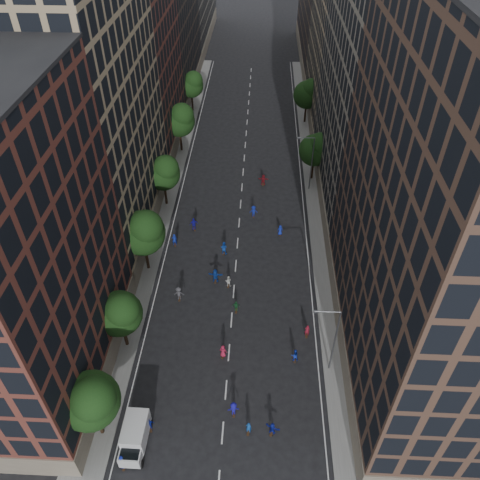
{
  "coord_description": "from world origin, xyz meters",
  "views": [
    {
      "loc": [
        2.65,
        -16.68,
        42.19
      ],
      "look_at": [
        0.42,
        29.84,
        2.0
      ],
      "focal_mm": 35.0,
      "sensor_mm": 36.0,
      "label": 1
    }
  ],
  "objects": [
    {
      "name": "bldg_left_d",
      "position": [
        -19.0,
        82.0,
        16.0
      ],
      "size": [
        14.0,
        28.0,
        32.0
      ],
      "primitive_type": "cube",
      "color": "#312721",
      "rests_on": "ground"
    },
    {
      "name": "ground",
      "position": [
        0.0,
        40.0,
        0.0
      ],
      "size": [
        240.0,
        240.0,
        0.0
      ],
      "primitive_type": "plane",
      "color": "black",
      "rests_on": "ground"
    },
    {
      "name": "skater_16",
      "position": [
        -6.27,
        34.09,
        0.97
      ],
      "size": [
        1.23,
        0.81,
        1.95
      ],
      "primitive_type": "imported",
      "rotation": [
        0.0,
        0.0,
        3.46
      ],
      "color": "#1914A8",
      "rests_on": "ground"
    },
    {
      "name": "skater_3",
      "position": [
        0.92,
        6.45,
        0.86
      ],
      "size": [
        1.19,
        0.79,
        1.72
      ],
      "primitive_type": "imported",
      "rotation": [
        0.0,
        0.0,
        3.29
      ],
      "color": "#161292",
      "rests_on": "ground"
    },
    {
      "name": "skater_6",
      "position": [
        -0.59,
        13.03,
        0.81
      ],
      "size": [
        0.89,
        0.68,
        1.62
      ],
      "primitive_type": "imported",
      "rotation": [
        0.0,
        0.0,
        2.92
      ],
      "color": "#A51B39",
      "rests_on": "ground"
    },
    {
      "name": "skater_17",
      "position": [
        3.34,
        45.85,
        0.91
      ],
      "size": [
        1.71,
        0.62,
        1.81
      ],
      "primitive_type": "imported",
      "rotation": [
        0.0,
        0.0,
        3.09
      ],
      "color": "maroon",
      "rests_on": "ground"
    },
    {
      "name": "tree_right_b",
      "position": [
        11.39,
        67.85,
        5.96
      ],
      "size": [
        5.2,
        5.2,
        8.83
      ],
      "color": "black",
      "rests_on": "ground"
    },
    {
      "name": "skater_8",
      "position": [
        -0.72,
        23.38,
        0.79
      ],
      "size": [
        0.81,
        0.66,
        1.57
      ],
      "primitive_type": "imported",
      "rotation": [
        0.0,
        0.0,
        3.05
      ],
      "color": "silver",
      "rests_on": "ground"
    },
    {
      "name": "skater_4",
      "position": [
        -6.81,
        4.59,
        0.78
      ],
      "size": [
        0.99,
        0.62,
        1.57
      ],
      "primitive_type": "imported",
      "rotation": [
        0.0,
        0.0,
        3.42
      ],
      "color": "navy",
      "rests_on": "ground"
    },
    {
      "name": "tree_left_1",
      "position": [
        -11.02,
        13.86,
        5.55
      ],
      "size": [
        4.8,
        4.8,
        8.21
      ],
      "color": "black",
      "rests_on": "ground"
    },
    {
      "name": "streetlamp_near",
      "position": [
        10.37,
        12.0,
        5.17
      ],
      "size": [
        2.64,
        0.22,
        9.06
      ],
      "color": "#595B60",
      "rests_on": "ground"
    },
    {
      "name": "skater_1",
      "position": [
        2.42,
        4.71,
        0.75
      ],
      "size": [
        0.6,
        0.44,
        1.5
      ],
      "primitive_type": "imported",
      "rotation": [
        0.0,
        0.0,
        2.98
      ],
      "color": "#1348A0",
      "rests_on": "ground"
    },
    {
      "name": "tree_left_4",
      "position": [
        -11.0,
        55.84,
        6.1
      ],
      "size": [
        5.4,
        5.4,
        9.08
      ],
      "color": "black",
      "rests_on": "ground"
    },
    {
      "name": "skater_10",
      "position": [
        0.48,
        19.39,
        0.76
      ],
      "size": [
        0.91,
        0.41,
        1.51
      ],
      "primitive_type": "imported",
      "rotation": [
        0.0,
        0.0,
        3.09
      ],
      "color": "#1C5D2D",
      "rests_on": "ground"
    },
    {
      "name": "tree_left_2",
      "position": [
        -10.99,
        25.83,
        6.36
      ],
      "size": [
        5.6,
        5.6,
        9.45
      ],
      "color": "black",
      "rests_on": "ground"
    },
    {
      "name": "bldg_left_c",
      "position": [
        -19.0,
        58.0,
        14.0
      ],
      "size": [
        14.0,
        20.0,
        28.0
      ],
      "primitive_type": "cube",
      "color": "#5C2B23",
      "rests_on": "ground"
    },
    {
      "name": "tree_right_a",
      "position": [
        11.38,
        47.85,
        5.63
      ],
      "size": [
        5.0,
        5.0,
        8.39
      ],
      "color": "black",
      "rests_on": "ground"
    },
    {
      "name": "skater_7",
      "position": [
        8.5,
        16.2,
        0.83
      ],
      "size": [
        0.62,
        0.42,
        1.65
      ],
      "primitive_type": "imported",
      "rotation": [
        0.0,
        0.0,
        3.1
      ],
      "color": "maroon",
      "rests_on": "ground"
    },
    {
      "name": "bldg_left_a",
      "position": [
        -19.0,
        11.0,
        15.0
      ],
      "size": [
        14.0,
        22.0,
        30.0
      ],
      "primitive_type": "cube",
      "color": "#5C2B23",
      "rests_on": "ground"
    },
    {
      "name": "tree_left_5",
      "position": [
        -11.02,
        71.86,
        5.68
      ],
      "size": [
        4.8,
        4.8,
        8.33
      ],
      "color": "black",
      "rests_on": "ground"
    },
    {
      "name": "bldg_right_c",
      "position": [
        19.0,
        71.0,
        17.5
      ],
      "size": [
        14.0,
        26.0,
        35.0
      ],
      "primitive_type": "cube",
      "color": "#958061",
      "rests_on": "ground"
    },
    {
      "name": "tree_left_3",
      "position": [
        -11.02,
        39.85,
        5.82
      ],
      "size": [
        5.0,
        5.0,
        8.58
      ],
      "color": "black",
      "rests_on": "ground"
    },
    {
      "name": "skater_0",
      "position": [
        -8.5,
        1.0,
        0.84
      ],
      "size": [
        0.91,
        0.68,
        1.68
      ],
      "primitive_type": "imported",
      "rotation": [
        0.0,
        0.0,
        3.34
      ],
      "color": "#121F97",
      "rests_on": "ground"
    },
    {
      "name": "skater_13",
      "position": [
        -8.5,
        30.67,
        0.92
      ],
      "size": [
        0.75,
        0.57,
        1.85
      ],
      "primitive_type": "imported",
      "rotation": [
        0.0,
        0.0,
        3.35
      ],
      "color": "#122799",
      "rests_on": "ground"
    },
    {
      "name": "sidewalk_left",
      "position": [
        -12.0,
        47.5,
        0.07
      ],
      "size": [
        4.0,
        105.0,
        0.15
      ],
      "primitive_type": "cube",
      "color": "slate",
      "rests_on": "ground"
    },
    {
      "name": "skater_9",
      "position": [
        -6.44,
        20.92,
        0.94
      ],
      "size": [
        1.22,
        0.71,
        1.87
      ],
      "primitive_type": "imported",
      "rotation": [
        0.0,
        0.0,
        3.16
      ],
      "color": "#404045",
      "rests_on": "ground"
    },
    {
      "name": "skater_15",
      "position": [
        2.02,
        37.56,
        0.9
      ],
      "size": [
        1.22,
        0.77,
        1.8
      ],
      "primitive_type": "imported",
      "rotation": [
        0.0,
        0.0,
        3.24
      ],
      "color": "#122398",
      "rests_on": "ground"
    },
    {
      "name": "bldg_right_b",
      "position": [
        19.0,
        44.0,
        16.5
      ],
      "size": [
        14.0,
        28.0,
        33.0
      ],
      "primitive_type": "cube",
      "color": "#6D665A",
      "rests_on": "ground"
    },
    {
      "name": "sidewalk_right",
      "position": [
        12.0,
        47.5,
        0.07
      ],
      "size": [
        4.0,
        105.0,
        0.15
      ],
      "primitive_type": "cube",
      "color": "slate",
      "rests_on": "ground"
    },
    {
      "name": "skater_11",
      "position": [
        -2.37,
        24.07,
        0.97
      ],
      "size": [
        1.83,
        0.68,
        1.94
      ],
      "primitive_type": "imported",
      "rotation": [
        0.0,
        0.0,
        3.08
      ],
      "color": "#13399E",
      "rests_on": "ground"
    },
    {
      "name": "streetlamp_far",
      "position": [
        10.37,
        45.0,
        5.17
      ],
      "size": [
        2.64,
        0.22,
        9.06
      ],
      "color": "#595B60",
      "rests_on": "ground"
    },
    {
      "name": "skater_12",
      "position": [
        5.83,
        33.59,
        0.76
      ],
      "size": [
        0.83,
        0.62,
        1.52
      ],
      "primitive_type": "imported",
      "rotation": [
        0.0,
        0.0,
        3.34
      ],
      "color": "#1529AF",
      "rests_on": "ground"
    },
    {
      "name": "bldg_left_b",
      "position": [
        -19.0,
        35.0,
        17.0
      ],
      "size": [
        14.0,
        26.0,
        34.0
      ],
      "primitive_type": "cube",
      "color": "#958061",
      "rests_on": "ground"
    },
    {
      "name": "bldg_right_a",
      "position": [
        19.0,
        15.0,
        18.0
      ],
      "size": [
        14.0,
        30.0,
        36.0
      ],
      "primitive_type": "cube",
      "color": "#493227",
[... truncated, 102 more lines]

